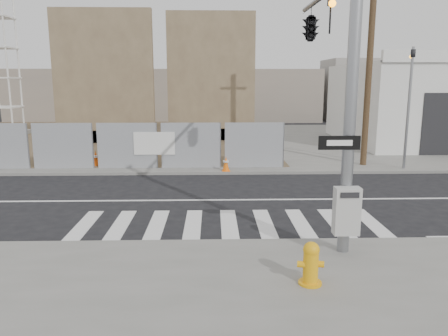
{
  "coord_description": "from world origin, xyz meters",
  "views": [
    {
      "loc": [
        -0.45,
        -14.08,
        3.91
      ],
      "look_at": [
        -0.11,
        -1.53,
        1.4
      ],
      "focal_mm": 35.0,
      "sensor_mm": 36.0,
      "label": 1
    }
  ],
  "objects_px": {
    "auto_shop": "(444,103)",
    "traffic_cone_d": "(226,164)",
    "traffic_cone_c": "(96,159)",
    "signal_pole": "(322,48)",
    "fire_hydrant": "(311,263)"
  },
  "relations": [
    {
      "from": "auto_shop",
      "to": "traffic_cone_c",
      "type": "height_order",
      "value": "auto_shop"
    },
    {
      "from": "fire_hydrant",
      "to": "traffic_cone_c",
      "type": "height_order",
      "value": "fire_hydrant"
    },
    {
      "from": "auto_shop",
      "to": "traffic_cone_d",
      "type": "distance_m",
      "value": 16.53
    },
    {
      "from": "auto_shop",
      "to": "traffic_cone_d",
      "type": "relative_size",
      "value": 18.54
    },
    {
      "from": "auto_shop",
      "to": "traffic_cone_c",
      "type": "relative_size",
      "value": 16.72
    },
    {
      "from": "traffic_cone_c",
      "to": "traffic_cone_d",
      "type": "xyz_separation_m",
      "value": [
        5.83,
        -1.18,
        -0.03
      ]
    },
    {
      "from": "signal_pole",
      "to": "auto_shop",
      "type": "distance_m",
      "value": 19.04
    },
    {
      "from": "traffic_cone_c",
      "to": "traffic_cone_d",
      "type": "distance_m",
      "value": 5.95
    },
    {
      "from": "auto_shop",
      "to": "traffic_cone_c",
      "type": "distance_m",
      "value": 21.2
    },
    {
      "from": "signal_pole",
      "to": "traffic_cone_c",
      "type": "bearing_deg",
      "value": 137.74
    },
    {
      "from": "traffic_cone_d",
      "to": "auto_shop",
      "type": "bearing_deg",
      "value": 32.23
    },
    {
      "from": "auto_shop",
      "to": "traffic_cone_c",
      "type": "bearing_deg",
      "value": -159.0
    },
    {
      "from": "traffic_cone_c",
      "to": "signal_pole",
      "type": "bearing_deg",
      "value": -42.26
    },
    {
      "from": "auto_shop",
      "to": "traffic_cone_d",
      "type": "xyz_separation_m",
      "value": [
        -13.87,
        -8.75,
        -2.1
      ]
    },
    {
      "from": "signal_pole",
      "to": "traffic_cone_d",
      "type": "distance_m",
      "value": 7.98
    }
  ]
}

